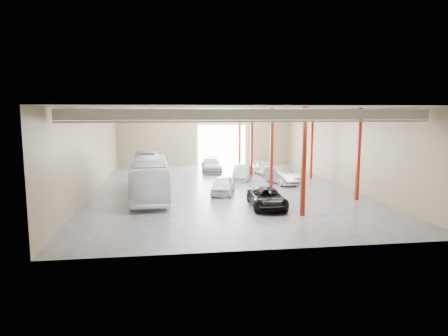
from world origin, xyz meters
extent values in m
cube|color=#3F3F43|center=(0.00, 0.00, 0.00)|extent=(22.00, 32.00, 0.01)
cube|color=beige|center=(0.00, 0.00, 7.00)|extent=(22.00, 32.00, 0.12)
cube|color=#7B694D|center=(0.00, 16.00, 3.50)|extent=(22.00, 0.12, 7.00)
cube|color=#7B694D|center=(0.00, -16.00, 3.50)|extent=(22.00, 0.12, 7.00)
cube|color=#7B694D|center=(-11.00, 0.00, 3.50)|extent=(0.12, 32.00, 7.00)
cube|color=#7B694D|center=(11.00, 0.00, 3.50)|extent=(0.12, 32.00, 7.00)
cube|color=white|center=(2.00, 15.85, 2.50)|extent=(6.00, 0.20, 5.00)
cube|color=maroon|center=(3.80, -10.00, 3.50)|extent=(0.25, 0.25, 7.00)
cube|color=maroon|center=(3.80, -2.00, 3.50)|extent=(0.25, 0.25, 7.00)
cube|color=maroon|center=(3.80, 6.00, 3.50)|extent=(0.25, 0.25, 7.00)
cube|color=maroon|center=(3.80, 13.00, 3.50)|extent=(0.25, 0.25, 7.00)
cube|color=maroon|center=(9.50, -6.00, 3.50)|extent=(0.25, 0.25, 7.00)
cube|color=maroon|center=(9.50, 4.00, 3.50)|extent=(0.25, 0.25, 7.00)
cube|color=beige|center=(0.00, -12.00, 6.55)|extent=(21.60, 0.15, 0.60)
cube|color=beige|center=(0.00, -12.00, 6.15)|extent=(21.60, 0.10, 0.10)
cube|color=beige|center=(0.00, -6.00, 6.55)|extent=(21.60, 0.15, 0.60)
cube|color=beige|center=(0.00, -6.00, 6.15)|extent=(21.60, 0.10, 0.10)
cube|color=beige|center=(0.00, 0.00, 6.55)|extent=(21.60, 0.15, 0.60)
cube|color=beige|center=(0.00, 0.00, 6.15)|extent=(21.60, 0.10, 0.10)
cube|color=beige|center=(0.00, 6.00, 6.55)|extent=(21.60, 0.15, 0.60)
cube|color=beige|center=(0.00, 6.00, 6.15)|extent=(21.60, 0.10, 0.10)
cube|color=beige|center=(0.00, 12.00, 6.55)|extent=(21.60, 0.15, 0.60)
cube|color=beige|center=(0.00, 12.00, 6.15)|extent=(21.60, 0.10, 0.10)
imported|color=white|center=(-6.29, -2.48, 1.62)|extent=(3.29, 11.78, 3.25)
imported|color=black|center=(2.06, -7.55, 0.69)|extent=(2.49, 5.04, 1.37)
imported|color=white|center=(-0.34, -2.35, 0.72)|extent=(2.73, 4.50, 1.43)
imported|color=silver|center=(2.50, 4.50, 0.73)|extent=(2.58, 4.68, 1.46)
imported|color=gray|center=(0.01, 9.70, 0.79)|extent=(2.54, 5.56, 1.58)
imported|color=#9D9DA1|center=(5.73, 1.63, 0.80)|extent=(2.57, 5.10, 1.60)
imported|color=silver|center=(5.50, 6.83, 0.77)|extent=(2.84, 4.85, 1.55)
camera|label=1|loc=(-4.76, -34.28, 6.69)|focal=32.00mm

